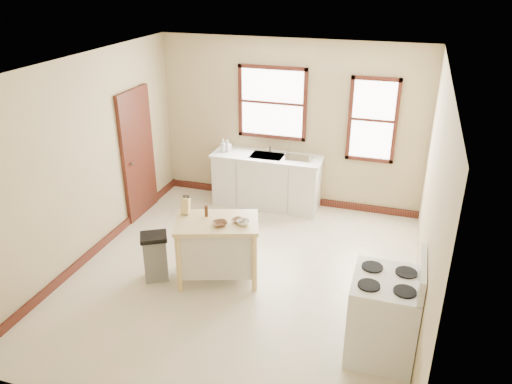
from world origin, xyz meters
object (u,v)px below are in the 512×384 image
(kitchen_island, at_px, (218,250))
(bowl_b, at_px, (238,220))
(soap_bottle_a, at_px, (223,146))
(dish_rack, at_px, (299,156))
(bowl_c, at_px, (243,222))
(pepper_grinder, at_px, (206,211))
(trash_bin, at_px, (155,257))
(gas_stove, at_px, (384,306))
(knife_block, at_px, (186,207))
(soap_bottle_b, at_px, (228,146))
(bowl_a, at_px, (220,224))

(kitchen_island, relative_size, bowl_b, 7.04)
(soap_bottle_a, distance_m, dish_rack, 1.31)
(bowl_c, bearing_deg, dish_rack, 85.63)
(pepper_grinder, bearing_deg, bowl_c, -6.72)
(soap_bottle_a, xyz_separation_m, trash_bin, (-0.01, -2.53, -0.70))
(bowl_b, relative_size, gas_stove, 0.12)
(soap_bottle_a, xyz_separation_m, bowl_c, (1.13, -2.26, -0.14))
(dish_rack, height_order, gas_stove, gas_stove)
(knife_block, relative_size, gas_stove, 0.17)
(soap_bottle_b, bearing_deg, bowl_b, -43.10)
(kitchen_island, xyz_separation_m, bowl_b, (0.27, 0.06, 0.45))
(kitchen_island, distance_m, bowl_a, 0.47)
(bowl_a, bearing_deg, kitchen_island, 132.34)
(kitchen_island, bearing_deg, bowl_b, -4.90)
(bowl_a, xyz_separation_m, bowl_c, (0.27, 0.11, 0.00))
(bowl_a, distance_m, bowl_b, 0.24)
(soap_bottle_a, bearing_deg, bowl_a, -76.10)
(kitchen_island, distance_m, gas_stove, 2.31)
(bowl_a, relative_size, bowl_c, 1.10)
(soap_bottle_b, bearing_deg, bowl_a, -48.29)
(soap_bottle_b, distance_m, knife_block, 2.27)
(bowl_b, distance_m, bowl_c, 0.09)
(kitchen_island, xyz_separation_m, pepper_grinder, (-0.18, 0.08, 0.51))
(dish_rack, xyz_separation_m, bowl_a, (-0.45, -2.44, -0.09))
(soap_bottle_a, distance_m, kitchen_island, 2.48)
(kitchen_island, bearing_deg, soap_bottle_b, 88.64)
(kitchen_island, distance_m, pepper_grinder, 0.54)
(dish_rack, xyz_separation_m, knife_block, (-0.99, -2.28, -0.01))
(pepper_grinder, distance_m, bowl_b, 0.45)
(dish_rack, bearing_deg, trash_bin, -105.28)
(gas_stove, bearing_deg, soap_bottle_b, 132.95)
(kitchen_island, xyz_separation_m, gas_stove, (2.17, -0.77, 0.17))
(soap_bottle_a, relative_size, gas_stove, 0.19)
(soap_bottle_b, height_order, pepper_grinder, soap_bottle_b)
(kitchen_island, height_order, bowl_c, bowl_c)
(knife_block, distance_m, bowl_a, 0.57)
(knife_block, height_order, bowl_b, knife_block)
(bowl_b, relative_size, trash_bin, 0.23)
(knife_block, distance_m, bowl_c, 0.82)
(dish_rack, height_order, knife_block, knife_block)
(pepper_grinder, height_order, bowl_a, pepper_grinder)
(pepper_grinder, height_order, trash_bin, pepper_grinder)
(soap_bottle_a, xyz_separation_m, dish_rack, (1.31, 0.08, -0.06))
(knife_block, xyz_separation_m, pepper_grinder, (0.29, 0.01, -0.03))
(soap_bottle_a, xyz_separation_m, soap_bottle_b, (0.06, 0.06, -0.01))
(bowl_b, bearing_deg, knife_block, 178.90)
(kitchen_island, bearing_deg, soap_bottle_a, 90.46)
(pepper_grinder, xyz_separation_m, trash_bin, (-0.61, -0.33, -0.61))
(soap_bottle_b, bearing_deg, pepper_grinder, -52.98)
(bowl_c, bearing_deg, trash_bin, -166.67)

